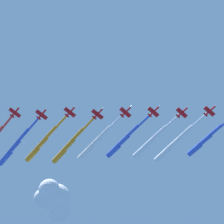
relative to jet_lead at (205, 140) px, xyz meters
The scene contains 9 objects.
jet_lead is the anchor object (origin of this frame).
jet_port_inner 20.66m from the jet_lead, 92.65° to the right, with size 39.58×43.29×3.90m.
jet_starboard_inner 36.08m from the jet_lead, 83.64° to the right, with size 35.52×39.85×3.99m.
jet_port_mid 54.04m from the jet_lead, 83.51° to the right, with size 35.71×40.15×3.89m.
jet_starboard_mid 72.98m from the jet_lead, 84.30° to the right, with size 37.50×42.28×3.98m.
jet_port_outer 90.44m from the jet_lead, 84.31° to the right, with size 38.35×41.92×3.89m.
jet_starboard_outer 109.03m from the jet_lead, 84.27° to the right, with size 38.90×43.29×3.90m.
jet_trail_port 127.02m from the jet_lead, 84.31° to the right, with size 39.79×43.85×3.91m.
cloud_puff 111.19m from the jet_lead, 104.91° to the right, with size 35.19×25.61×21.45m.
Camera 1 is at (114.82, 17.12, -36.47)m, focal length 59.03 mm.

